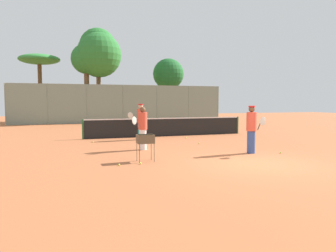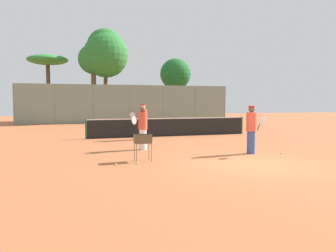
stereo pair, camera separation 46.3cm
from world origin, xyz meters
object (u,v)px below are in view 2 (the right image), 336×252
(parked_car, at_px, (114,114))
(player_red_cap, at_px, (251,129))
(player_white_outfit, at_px, (143,128))
(tennis_net, at_px, (170,127))
(player_yellow_shirt, at_px, (143,121))
(ball_cart, at_px, (142,141))

(parked_car, bearing_deg, player_red_cap, -84.89)
(player_white_outfit, relative_size, player_red_cap, 0.97)
(tennis_net, height_order, player_yellow_shirt, player_yellow_shirt)
(parked_car, bearing_deg, player_yellow_shirt, -92.95)
(player_yellow_shirt, distance_m, parked_car, 17.23)
(player_white_outfit, distance_m, ball_cart, 2.70)
(player_red_cap, relative_size, parked_car, 0.44)
(player_white_outfit, height_order, player_red_cap, player_red_cap)
(player_white_outfit, relative_size, ball_cart, 1.96)
(ball_cart, bearing_deg, tennis_net, 65.79)
(player_white_outfit, height_order, ball_cart, player_white_outfit)
(tennis_net, xyz_separation_m, parked_car, (-0.98, 16.00, 0.10))
(player_white_outfit, bearing_deg, tennis_net, -156.62)
(player_white_outfit, height_order, parked_car, player_white_outfit)
(tennis_net, distance_m, ball_cart, 8.08)
(player_red_cap, bearing_deg, player_yellow_shirt, -167.46)
(tennis_net, bearing_deg, parked_car, 93.50)
(player_red_cap, bearing_deg, tennis_net, 174.51)
(player_red_cap, distance_m, player_yellow_shirt, 6.54)
(player_red_cap, height_order, ball_cart, player_red_cap)
(parked_car, bearing_deg, tennis_net, -86.50)
(tennis_net, distance_m, parked_car, 16.03)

